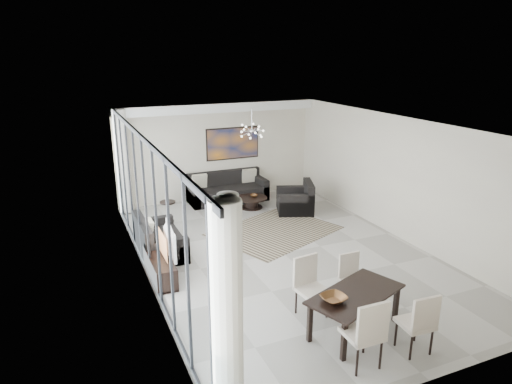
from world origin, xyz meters
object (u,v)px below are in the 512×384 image
tv_console (160,267)px  dining_table (356,298)px  coffee_table (252,202)px  sofa_main (227,191)px  television (166,241)px

tv_console → dining_table: (2.48, -3.04, 0.37)m
coffee_table → sofa_main: sofa_main is taller
sofa_main → dining_table: size_ratio=1.28×
sofa_main → tv_console: size_ratio=1.64×
sofa_main → dining_table: bearing=-93.4°
dining_table → television: bearing=126.7°
tv_console → dining_table: size_ratio=0.78×
coffee_table → dining_table: 6.31m
coffee_table → dining_table: size_ratio=0.49×
coffee_table → television: television is taller
sofa_main → dining_table: 7.19m
sofa_main → television: size_ratio=2.28×
television → coffee_table: bearing=-40.0°
tv_console → dining_table: 3.94m
coffee_table → television: size_ratio=0.88×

